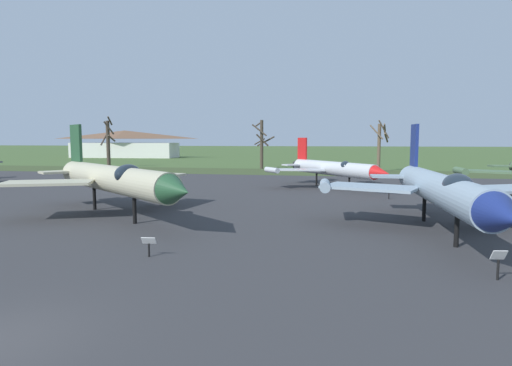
{
  "coord_description": "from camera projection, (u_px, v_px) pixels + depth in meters",
  "views": [
    {
      "loc": [
        7.73,
        -8.07,
        4.69
      ],
      "look_at": [
        1.87,
        22.55,
        1.51
      ],
      "focal_mm": 29.92,
      "sensor_mm": 36.0,
      "label": 1
    }
  ],
  "objects": [
    {
      "name": "asphalt_apron",
      "position": [
        212.0,
        213.0,
        27.01
      ],
      "size": [
        98.77,
        58.69,
        0.05
      ],
      "primitive_type": "cube",
      "color": "#333335",
      "rests_on": "ground"
    },
    {
      "name": "grass_verge_strip",
      "position": [
        283.0,
        172.0,
        61.55
      ],
      "size": [
        158.77,
        12.0,
        0.06
      ],
      "primitive_type": "cube",
      "color": "#384825",
      "rests_on": "ground"
    },
    {
      "name": "jet_fighter_front_right",
      "position": [
        113.0,
        178.0,
        25.58
      ],
      "size": [
        14.33,
        12.4,
        5.75
      ],
      "color": "#B7B293",
      "rests_on": "ground"
    },
    {
      "name": "info_placard_front_right",
      "position": [
        149.0,
        245.0,
        16.9
      ],
      "size": [
        0.58,
        0.25,
        0.85
      ],
      "color": "black",
      "rests_on": "ground"
    },
    {
      "name": "jet_fighter_rear_left",
      "position": [
        441.0,
        189.0,
        20.89
      ],
      "size": [
        11.94,
        16.27,
        5.66
      ],
      "color": "#8EA3B2",
      "rests_on": "ground"
    },
    {
      "name": "info_placard_rear_left",
      "position": [
        498.0,
        262.0,
        14.07
      ],
      "size": [
        0.51,
        0.32,
        1.08
      ],
      "color": "black",
      "rests_on": "ground"
    },
    {
      "name": "jet_fighter_rear_right",
      "position": [
        333.0,
        168.0,
        40.84
      ],
      "size": [
        11.53,
        12.32,
        4.9
      ],
      "color": "silver",
      "rests_on": "ground"
    },
    {
      "name": "info_placard_rear_right",
      "position": [
        389.0,
        192.0,
        33.4
      ],
      "size": [
        0.52,
        0.32,
        1.0
      ],
      "color": "black",
      "rests_on": "ground"
    },
    {
      "name": "bare_tree_far_left",
      "position": [
        108.0,
        142.0,
        71.81
      ],
      "size": [
        2.47,
        2.46,
        8.57
      ],
      "color": "#42382D",
      "rests_on": "ground"
    },
    {
      "name": "bare_tree_left_of_center",
      "position": [
        262.0,
        142.0,
        68.86
      ],
      "size": [
        3.38,
        3.47,
        7.84
      ],
      "color": "#42382D",
      "rests_on": "ground"
    },
    {
      "name": "bare_tree_center",
      "position": [
        380.0,
        144.0,
        62.55
      ],
      "size": [
        2.89,
        2.21,
        7.52
      ],
      "color": "brown",
      "rests_on": "ground"
    },
    {
      "name": "visitor_building",
      "position": [
        125.0,
        144.0,
        112.36
      ],
      "size": [
        28.9,
        10.3,
        7.1
      ],
      "color": "silver",
      "rests_on": "ground"
    }
  ]
}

